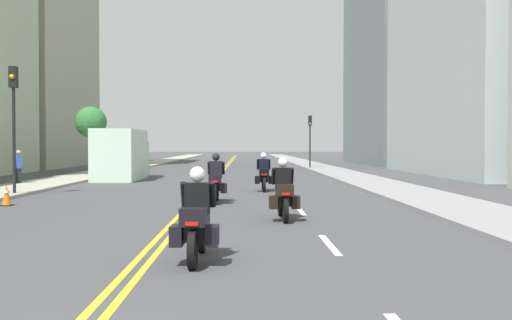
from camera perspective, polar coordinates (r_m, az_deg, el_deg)
ground_plane at (r=51.63m, az=-2.96°, el=-0.75°), size 264.00×264.00×0.00m
sidewalk_left at (r=52.52m, az=-11.81°, el=-0.68°), size 2.90×144.00×0.12m
sidewalk_right at (r=52.00m, az=5.98°, el=-0.68°), size 2.90×144.00×0.12m
centreline_yellow_inner at (r=51.64m, az=-3.09°, el=-0.75°), size 0.12×132.00×0.01m
centreline_yellow_outer at (r=51.63m, az=-2.83°, el=-0.75°), size 0.12×132.00×0.01m
lane_dashes_white at (r=32.67m, az=1.78°, el=-1.98°), size 0.14×56.40×0.01m
building_right_1 at (r=42.81m, az=19.88°, el=8.49°), size 6.67×20.35×14.56m
building_left_2 at (r=59.73m, az=-20.55°, el=13.58°), size 8.29×17.23×29.27m
building_right_2 at (r=64.22m, az=12.90°, el=10.65°), size 6.91×21.19×24.60m
motorcycle_0 at (r=10.00m, az=-5.61°, el=-5.91°), size 0.77×2.11×1.57m
motorcycle_1 at (r=15.52m, az=2.59°, el=-3.26°), size 0.77×2.16×1.61m
motorcycle_2 at (r=20.19m, az=-3.81°, el=-2.11°), size 0.76×2.24×1.66m
motorcycle_3 at (r=25.30m, az=0.73°, el=-1.45°), size 0.76×2.13×1.62m
traffic_cone_0 at (r=20.76m, az=-22.50°, el=-3.06°), size 0.36×0.36×0.70m
traffic_light_near at (r=24.58m, az=-21.92°, el=4.66°), size 0.28×0.38×4.89m
traffic_light_far at (r=49.46m, az=5.12°, el=2.65°), size 0.28×0.38×4.36m
pedestrian_1 at (r=31.05m, az=-21.49°, el=-0.64°), size 0.39×0.42×1.69m
street_tree_0 at (r=39.10m, az=-15.32°, el=3.42°), size 1.94×1.94×4.35m
parked_truck at (r=34.91m, az=-12.51°, el=0.29°), size 2.20×6.50×2.80m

